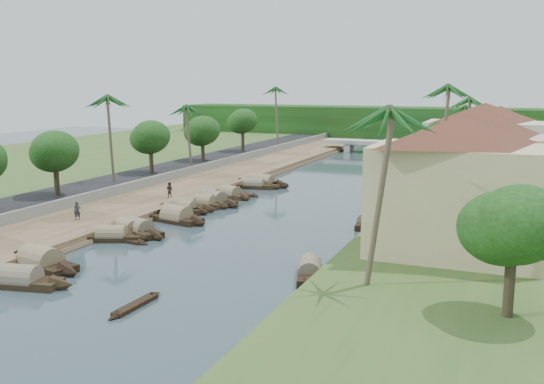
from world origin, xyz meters
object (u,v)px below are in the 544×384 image
at_px(bridge, 394,145).
at_px(sampan_0, 18,280).
at_px(sampan_1, 41,263).
at_px(person_near, 77,211).
at_px(building_near, 457,185).

relative_size(bridge, sampan_0, 3.29).
xyz_separation_m(sampan_1, person_near, (-6.00, 11.31, 1.25)).
bearing_deg(sampan_0, bridge, 73.81).
relative_size(building_near, person_near, 8.52).
height_order(sampan_0, person_near, person_near).
xyz_separation_m(building_near, sampan_0, (-26.90, -15.10, -5.97)).
xyz_separation_m(building_near, person_near, (-34.47, -0.02, -4.71)).
bearing_deg(sampan_1, bridge, 95.88).
bearing_deg(building_near, bridge, 104.39).
height_order(bridge, building_near, building_near).
distance_m(sampan_1, person_near, 12.87).
xyz_separation_m(sampan_0, sampan_1, (-1.56, 3.77, 0.01)).
distance_m(sampan_0, person_near, 16.92).
height_order(building_near, person_near, building_near).
height_order(sampan_0, sampan_1, sampan_1).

